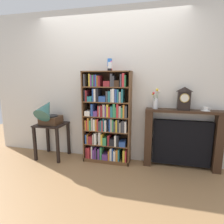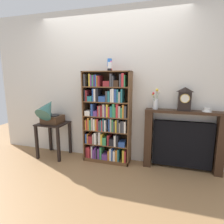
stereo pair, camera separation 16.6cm
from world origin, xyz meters
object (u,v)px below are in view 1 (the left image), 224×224
object	(u,v)px
cup_stack	(110,65)
gramophone	(48,113)
mantel_clock	(184,98)
fireplace_mantel	(182,140)
flower_vase	(156,101)
teacup_with_saucer	(206,109)
bookshelf	(107,121)
side_table_left	(52,132)

from	to	relation	value
cup_stack	gramophone	size ratio (longest dim) A/B	0.37
gramophone	mantel_clock	size ratio (longest dim) A/B	1.45
cup_stack	fireplace_mantel	xyz separation A→B (m)	(1.18, 0.09, -1.19)
fireplace_mantel	mantel_clock	xyz separation A→B (m)	(-0.01, -0.02, 0.67)
cup_stack	mantel_clock	bearing A→B (deg)	3.23
fireplace_mantel	flower_vase	xyz separation A→B (m)	(-0.44, -0.02, 0.62)
cup_stack	fireplace_mantel	size ratio (longest dim) A/B	0.16
fireplace_mantel	flower_vase	distance (m)	0.76
gramophone	teacup_with_saucer	bearing A→B (deg)	4.79
bookshelf	mantel_clock	distance (m)	1.29
bookshelf	flower_vase	xyz separation A→B (m)	(0.80, 0.04, 0.36)
flower_vase	teacup_with_saucer	size ratio (longest dim) A/B	2.38
side_table_left	flower_vase	xyz separation A→B (m)	(1.82, 0.13, 0.62)
cup_stack	mantel_clock	size ratio (longest dim) A/B	0.54
gramophone	teacup_with_saucer	world-z (taller)	gramophone
mantel_clock	teacup_with_saucer	size ratio (longest dim) A/B	2.56
bookshelf	fireplace_mantel	size ratio (longest dim) A/B	1.33
side_table_left	fireplace_mantel	size ratio (longest dim) A/B	0.54
side_table_left	mantel_clock	size ratio (longest dim) A/B	1.79
fireplace_mantel	flower_vase	size ratio (longest dim) A/B	3.57
cup_stack	flower_vase	xyz separation A→B (m)	(0.74, 0.06, -0.57)
side_table_left	fireplace_mantel	bearing A→B (deg)	3.72
gramophone	cup_stack	bearing A→B (deg)	7.73
cup_stack	fireplace_mantel	world-z (taller)	cup_stack
side_table_left	fireplace_mantel	distance (m)	2.27
side_table_left	teacup_with_saucer	bearing A→B (deg)	2.88
fireplace_mantel	flower_vase	world-z (taller)	flower_vase
bookshelf	gramophone	xyz separation A→B (m)	(-1.03, -0.17, 0.13)
side_table_left	gramophone	world-z (taller)	gramophone
gramophone	flower_vase	world-z (taller)	flower_vase
cup_stack	teacup_with_saucer	size ratio (longest dim) A/B	1.37
side_table_left	gramophone	bearing A→B (deg)	-90.00
side_table_left	teacup_with_saucer	distance (m)	2.62
bookshelf	fireplace_mantel	world-z (taller)	bookshelf
fireplace_mantel	cup_stack	bearing A→B (deg)	-175.83
mantel_clock	teacup_with_saucer	xyz separation A→B (m)	(0.32, 0.00, -0.15)
mantel_clock	teacup_with_saucer	distance (m)	0.36
teacup_with_saucer	gramophone	bearing A→B (deg)	-175.21
cup_stack	mantel_clock	xyz separation A→B (m)	(1.16, 0.07, -0.52)
bookshelf	cup_stack	world-z (taller)	cup_stack
bookshelf	mantel_clock	size ratio (longest dim) A/B	4.40
gramophone	teacup_with_saucer	distance (m)	2.58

